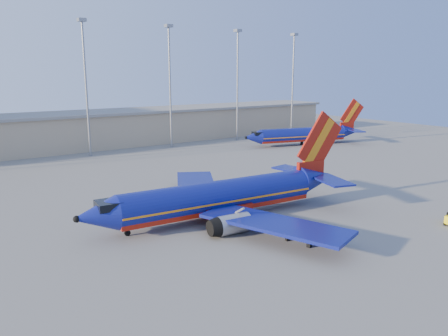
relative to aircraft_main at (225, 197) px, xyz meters
The scene contains 6 objects.
ground 7.44m from the aircraft_main, 42.59° to the left, with size 220.00×220.00×0.00m, color slate.
terminal_building 64.51m from the aircraft_main, 76.45° to the left, with size 122.00×16.00×8.50m.
light_mast_row 53.79m from the aircraft_main, 78.73° to the left, with size 101.60×1.60×28.65m.
aircraft_main is the anchor object (origin of this frame).
aircraft_second 60.22m from the aircraft_main, 35.02° to the left, with size 32.60×15.89×11.29m.
luggage_pile 12.54m from the aircraft_main, 77.12° to the right, with size 3.44×3.45×0.53m.
Camera 1 is at (-35.28, -47.09, 17.69)m, focal length 35.00 mm.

